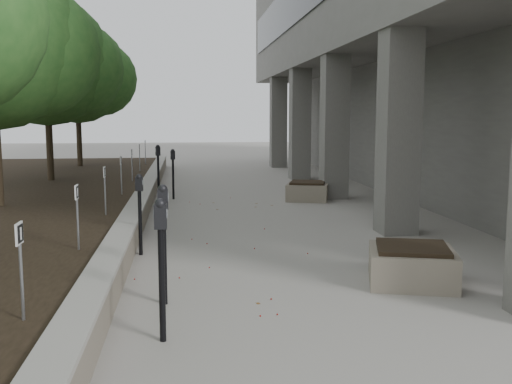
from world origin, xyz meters
TOP-DOWN VIEW (x-y plane):
  - ground at (0.00, 0.00)m, footprint 90.00×90.00m
  - retaining_wall at (-1.82, 9.00)m, footprint 0.39×26.00m
  - crabapple_tree_4 at (-4.80, 13.00)m, footprint 4.60×4.00m
  - crabapple_tree_5 at (-4.80, 18.00)m, footprint 4.60×4.00m
  - parking_sign_2 at (-2.35, 0.50)m, footprint 0.04×0.22m
  - parking_sign_3 at (-2.35, 3.50)m, footprint 0.04×0.22m
  - parking_sign_4 at (-2.35, 6.50)m, footprint 0.04×0.22m
  - parking_sign_5 at (-2.35, 9.50)m, footprint 0.04×0.22m
  - parking_sign_6 at (-2.35, 12.50)m, footprint 0.04×0.22m
  - parking_sign_7 at (-2.35, 15.50)m, footprint 0.04×0.22m
  - parking_sign_8 at (-2.35, 18.50)m, footprint 0.04×0.22m
  - parking_meter_1 at (-1.04, 0.81)m, footprint 0.15×0.11m
  - parking_meter_2 at (-1.06, 2.05)m, footprint 0.15×0.11m
  - parking_meter_3 at (-1.55, 4.73)m, footprint 0.15×0.12m
  - parking_meter_4 at (-1.55, 11.78)m, footprint 0.18×0.15m
  - parking_meter_5 at (-1.12, 11.31)m, footprint 0.16×0.13m
  - planter_front at (2.37, 2.55)m, footprint 1.44×1.44m
  - planter_back at (2.59, 10.69)m, footprint 1.39×1.39m
  - berry_scatter at (-0.10, 5.00)m, footprint 3.30×14.10m

SIDE VIEW (x-z plane):
  - ground at x=0.00m, z-range 0.00..0.00m
  - berry_scatter at x=-0.10m, z-range 0.00..0.02m
  - retaining_wall at x=-1.82m, z-range 0.00..0.50m
  - planter_back at x=2.59m, z-range 0.00..0.52m
  - planter_front at x=2.37m, z-range 0.00..0.54m
  - parking_meter_3 at x=-1.55m, z-range 0.00..1.38m
  - parking_meter_5 at x=-1.12m, z-range 0.00..1.41m
  - parking_meter_4 at x=-1.55m, z-range 0.00..1.51m
  - parking_meter_2 at x=-1.06m, z-range 0.00..1.52m
  - parking_meter_1 at x=-1.04m, z-range 0.00..1.52m
  - parking_sign_2 at x=-2.35m, z-range 0.40..1.36m
  - parking_sign_3 at x=-2.35m, z-range 0.40..1.36m
  - parking_sign_4 at x=-2.35m, z-range 0.40..1.36m
  - parking_sign_5 at x=-2.35m, z-range 0.40..1.36m
  - parking_sign_6 at x=-2.35m, z-range 0.40..1.36m
  - parking_sign_7 at x=-2.35m, z-range 0.40..1.36m
  - parking_sign_8 at x=-2.35m, z-range 0.40..1.36m
  - crabapple_tree_4 at x=-4.80m, z-range 0.40..5.84m
  - crabapple_tree_5 at x=-4.80m, z-range 0.40..5.84m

